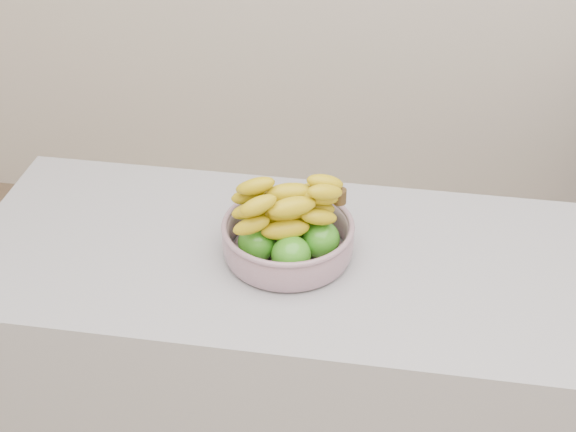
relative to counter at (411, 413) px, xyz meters
name	(u,v)px	position (x,y,z in m)	size (l,w,h in m)	color
counter	(411,413)	(0.00, 0.00, 0.00)	(2.00, 0.60, 0.90)	#A2A3AA
fruit_bowl	(288,233)	(-0.30, 0.00, 0.51)	(0.28, 0.28, 0.18)	#A2ADC2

